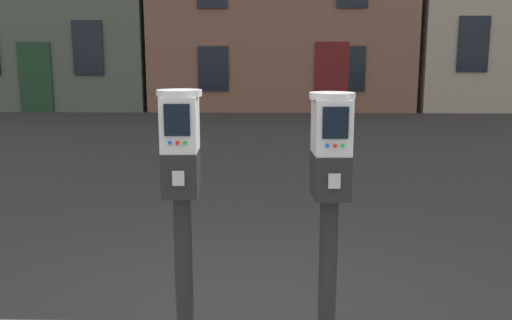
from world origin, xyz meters
TOP-DOWN VIEW (x-y plane):
  - parking_meter_near_kerb at (-0.24, -0.30)m, footprint 0.23×0.26m
  - parking_meter_twin_adjacent at (0.48, -0.30)m, footprint 0.23×0.26m

SIDE VIEW (x-z plane):
  - parking_meter_twin_adjacent at x=0.48m, z-range 0.41..1.84m
  - parking_meter_near_kerb at x=-0.24m, z-range 0.41..1.85m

